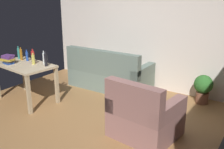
{
  "coord_description": "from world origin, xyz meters",
  "views": [
    {
      "loc": [
        2.4,
        -2.99,
        2.09
      ],
      "look_at": [
        0.1,
        0.5,
        0.75
      ],
      "focal_mm": 41.58,
      "sensor_mm": 36.0,
      "label": 1
    }
  ],
  "objects_px": {
    "bottle_dark": "(46,60)",
    "book_stack": "(8,59)",
    "bottle_amber": "(21,54)",
    "bottle_clear": "(44,58)",
    "armchair": "(144,117)",
    "bottle_squat": "(33,59)",
    "potted_plant": "(203,87)",
    "bottle_tall": "(19,53)",
    "desk": "(25,69)",
    "couch": "(109,75)",
    "bottle_red": "(33,56)",
    "bottle_blue": "(27,56)"
  },
  "relations": [
    {
      "from": "armchair",
      "to": "bottle_dark",
      "type": "xyz_separation_m",
      "value": [
        -2.08,
        0.07,
        0.56
      ]
    },
    {
      "from": "couch",
      "to": "bottle_tall",
      "type": "distance_m",
      "value": 1.97
    },
    {
      "from": "potted_plant",
      "to": "bottle_squat",
      "type": "relative_size",
      "value": 2.6
    },
    {
      "from": "desk",
      "to": "bottle_amber",
      "type": "bearing_deg",
      "value": 155.6
    },
    {
      "from": "bottle_tall",
      "to": "bottle_amber",
      "type": "bearing_deg",
      "value": -16.95
    },
    {
      "from": "armchair",
      "to": "book_stack",
      "type": "height_order",
      "value": "book_stack"
    },
    {
      "from": "couch",
      "to": "potted_plant",
      "type": "xyz_separation_m",
      "value": [
        1.99,
        0.31,
        0.02
      ]
    },
    {
      "from": "bottle_tall",
      "to": "bottle_dark",
      "type": "relative_size",
      "value": 0.94
    },
    {
      "from": "bottle_clear",
      "to": "bottle_red",
      "type": "bearing_deg",
      "value": 179.46
    },
    {
      "from": "bottle_red",
      "to": "book_stack",
      "type": "bearing_deg",
      "value": -128.78
    },
    {
      "from": "bottle_blue",
      "to": "bottle_squat",
      "type": "relative_size",
      "value": 1.03
    },
    {
      "from": "bottle_amber",
      "to": "bottle_clear",
      "type": "height_order",
      "value": "bottle_clear"
    },
    {
      "from": "potted_plant",
      "to": "bottle_blue",
      "type": "distance_m",
      "value": 3.53
    },
    {
      "from": "bottle_clear",
      "to": "bottle_dark",
      "type": "height_order",
      "value": "bottle_dark"
    },
    {
      "from": "bottle_clear",
      "to": "book_stack",
      "type": "height_order",
      "value": "bottle_clear"
    },
    {
      "from": "armchair",
      "to": "bottle_tall",
      "type": "xyz_separation_m",
      "value": [
        -2.98,
        0.15,
        0.56
      ]
    },
    {
      "from": "bottle_dark",
      "to": "book_stack",
      "type": "distance_m",
      "value": 0.79
    },
    {
      "from": "armchair",
      "to": "bottle_tall",
      "type": "relative_size",
      "value": 3.76
    },
    {
      "from": "potted_plant",
      "to": "bottle_clear",
      "type": "height_order",
      "value": "bottle_clear"
    },
    {
      "from": "desk",
      "to": "bottle_clear",
      "type": "distance_m",
      "value": 0.45
    },
    {
      "from": "potted_plant",
      "to": "bottle_red",
      "type": "bearing_deg",
      "value": -151.45
    },
    {
      "from": "bottle_clear",
      "to": "potted_plant",
      "type": "bearing_deg",
      "value": 31.41
    },
    {
      "from": "bottle_red",
      "to": "bottle_squat",
      "type": "relative_size",
      "value": 1.18
    },
    {
      "from": "armchair",
      "to": "bottle_tall",
      "type": "bearing_deg",
      "value": 3.64
    },
    {
      "from": "book_stack",
      "to": "desk",
      "type": "bearing_deg",
      "value": 30.28
    },
    {
      "from": "armchair",
      "to": "bottle_blue",
      "type": "height_order",
      "value": "bottle_blue"
    },
    {
      "from": "potted_plant",
      "to": "bottle_squat",
      "type": "bearing_deg",
      "value": -148.49
    },
    {
      "from": "couch",
      "to": "armchair",
      "type": "height_order",
      "value": "same"
    },
    {
      "from": "bottle_red",
      "to": "desk",
      "type": "bearing_deg",
      "value": -96.69
    },
    {
      "from": "armchair",
      "to": "bottle_squat",
      "type": "height_order",
      "value": "bottle_squat"
    },
    {
      "from": "desk",
      "to": "bottle_dark",
      "type": "height_order",
      "value": "bottle_dark"
    },
    {
      "from": "bottle_dark",
      "to": "bottle_squat",
      "type": "bearing_deg",
      "value": -172.08
    },
    {
      "from": "desk",
      "to": "book_stack",
      "type": "distance_m",
      "value": 0.37
    },
    {
      "from": "couch",
      "to": "book_stack",
      "type": "bearing_deg",
      "value": 53.24
    },
    {
      "from": "bottle_red",
      "to": "bottle_clear",
      "type": "relative_size",
      "value": 0.99
    },
    {
      "from": "bottle_tall",
      "to": "bottle_blue",
      "type": "xyz_separation_m",
      "value": [
        0.28,
        -0.02,
        -0.02
      ]
    },
    {
      "from": "desk",
      "to": "bottle_amber",
      "type": "height_order",
      "value": "bottle_amber"
    },
    {
      "from": "bottle_dark",
      "to": "bottle_blue",
      "type": "bearing_deg",
      "value": 174.11
    },
    {
      "from": "couch",
      "to": "bottle_red",
      "type": "relative_size",
      "value": 6.98
    },
    {
      "from": "bottle_squat",
      "to": "armchair",
      "type": "bearing_deg",
      "value": -0.66
    },
    {
      "from": "bottle_blue",
      "to": "potted_plant",
      "type": "bearing_deg",
      "value": 27.41
    },
    {
      "from": "armchair",
      "to": "bottle_amber",
      "type": "relative_size",
      "value": 3.79
    },
    {
      "from": "armchair",
      "to": "bottle_amber",
      "type": "height_order",
      "value": "bottle_amber"
    },
    {
      "from": "potted_plant",
      "to": "bottle_blue",
      "type": "xyz_separation_m",
      "value": [
        -3.1,
        -1.61,
        0.53
      ]
    },
    {
      "from": "bottle_clear",
      "to": "bottle_dark",
      "type": "distance_m",
      "value": 0.15
    },
    {
      "from": "desk",
      "to": "bottle_tall",
      "type": "bearing_deg",
      "value": 159.48
    },
    {
      "from": "bottle_tall",
      "to": "armchair",
      "type": "bearing_deg",
      "value": -2.92
    },
    {
      "from": "bottle_squat",
      "to": "book_stack",
      "type": "height_order",
      "value": "bottle_squat"
    },
    {
      "from": "potted_plant",
      "to": "bottle_tall",
      "type": "distance_m",
      "value": 3.77
    },
    {
      "from": "bottle_red",
      "to": "bottle_squat",
      "type": "height_order",
      "value": "bottle_red"
    }
  ]
}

